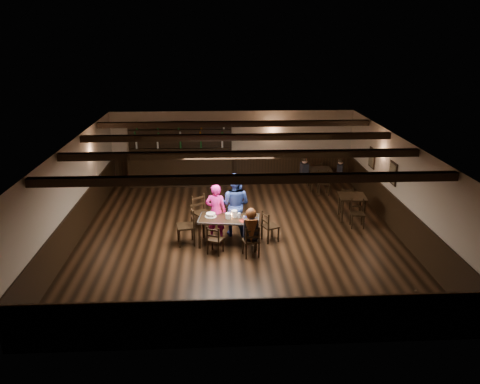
{
  "coord_description": "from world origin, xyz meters",
  "views": [
    {
      "loc": [
        -0.59,
        -12.18,
        5.51
      ],
      "look_at": [
        0.03,
        0.2,
        1.21
      ],
      "focal_mm": 35.0,
      "sensor_mm": 36.0,
      "label": 1
    }
  ],
  "objects_px": {
    "chair_near_right": "(252,239)",
    "woman_pink": "(216,211)",
    "man_blue": "(235,204)",
    "bar_counter": "(181,166)",
    "dining_table": "(229,221)",
    "chair_near_left": "(214,238)",
    "cake": "(211,215)"
  },
  "relations": [
    {
      "from": "dining_table",
      "to": "cake",
      "type": "height_order",
      "value": "cake"
    },
    {
      "from": "bar_counter",
      "to": "dining_table",
      "type": "bearing_deg",
      "value": -72.8
    },
    {
      "from": "woman_pink",
      "to": "cake",
      "type": "xyz_separation_m",
      "value": [
        -0.14,
        -0.29,
        0.01
      ]
    },
    {
      "from": "chair_near_left",
      "to": "cake",
      "type": "relative_size",
      "value": 2.49
    },
    {
      "from": "chair_near_left",
      "to": "cake",
      "type": "bearing_deg",
      "value": 97.09
    },
    {
      "from": "chair_near_left",
      "to": "man_blue",
      "type": "xyz_separation_m",
      "value": [
        0.59,
        1.22,
        0.45
      ]
    },
    {
      "from": "cake",
      "to": "bar_counter",
      "type": "relative_size",
      "value": 0.08
    },
    {
      "from": "woman_pink",
      "to": "bar_counter",
      "type": "relative_size",
      "value": 0.39
    },
    {
      "from": "woman_pink",
      "to": "man_blue",
      "type": "height_order",
      "value": "man_blue"
    },
    {
      "from": "dining_table",
      "to": "man_blue",
      "type": "distance_m",
      "value": 0.68
    },
    {
      "from": "chair_near_right",
      "to": "cake",
      "type": "height_order",
      "value": "cake"
    },
    {
      "from": "man_blue",
      "to": "chair_near_right",
      "type": "bearing_deg",
      "value": 128.01
    },
    {
      "from": "dining_table",
      "to": "man_blue",
      "type": "height_order",
      "value": "man_blue"
    },
    {
      "from": "chair_near_left",
      "to": "bar_counter",
      "type": "height_order",
      "value": "bar_counter"
    },
    {
      "from": "dining_table",
      "to": "woman_pink",
      "type": "relative_size",
      "value": 1.09
    },
    {
      "from": "man_blue",
      "to": "bar_counter",
      "type": "relative_size",
      "value": 0.45
    },
    {
      "from": "chair_near_right",
      "to": "bar_counter",
      "type": "xyz_separation_m",
      "value": [
        -2.2,
        6.13,
        0.23
      ]
    },
    {
      "from": "chair_near_right",
      "to": "bar_counter",
      "type": "distance_m",
      "value": 6.52
    },
    {
      "from": "chair_near_right",
      "to": "cake",
      "type": "distance_m",
      "value": 1.43
    },
    {
      "from": "chair_near_left",
      "to": "woman_pink",
      "type": "bearing_deg",
      "value": 87.36
    },
    {
      "from": "chair_near_right",
      "to": "woman_pink",
      "type": "distance_m",
      "value": 1.56
    },
    {
      "from": "man_blue",
      "to": "cake",
      "type": "height_order",
      "value": "man_blue"
    },
    {
      "from": "chair_near_left",
      "to": "woman_pink",
      "type": "xyz_separation_m",
      "value": [
        0.05,
        1.03,
        0.33
      ]
    },
    {
      "from": "man_blue",
      "to": "cake",
      "type": "bearing_deg",
      "value": 59.38
    },
    {
      "from": "cake",
      "to": "woman_pink",
      "type": "bearing_deg",
      "value": 64.62
    },
    {
      "from": "chair_near_left",
      "to": "bar_counter",
      "type": "distance_m",
      "value": 6.06
    },
    {
      "from": "bar_counter",
      "to": "man_blue",
      "type": "bearing_deg",
      "value": -68.62
    },
    {
      "from": "cake",
      "to": "man_blue",
      "type": "bearing_deg",
      "value": 35.45
    },
    {
      "from": "dining_table",
      "to": "woman_pink",
      "type": "xyz_separation_m",
      "value": [
        -0.35,
        0.42,
        0.11
      ]
    },
    {
      "from": "cake",
      "to": "bar_counter",
      "type": "xyz_separation_m",
      "value": [
        -1.16,
        5.19,
        -0.07
      ]
    },
    {
      "from": "chair_near_left",
      "to": "chair_near_right",
      "type": "relative_size",
      "value": 0.93
    },
    {
      "from": "woman_pink",
      "to": "cake",
      "type": "bearing_deg",
      "value": 70.72
    }
  ]
}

